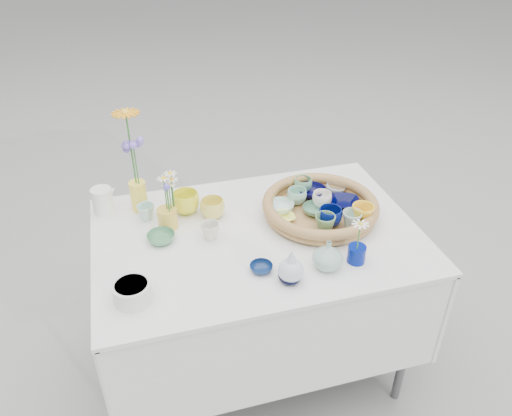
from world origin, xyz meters
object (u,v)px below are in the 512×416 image
object	(u,v)px
wicker_tray	(320,208)
bud_vase_seafoam	(328,255)
display_table	(257,363)
tall_vase_yellow	(139,196)

from	to	relation	value
wicker_tray	bud_vase_seafoam	world-z (taller)	bud_vase_seafoam
display_table	tall_vase_yellow	distance (m)	0.98
display_table	tall_vase_yellow	size ratio (longest dim) A/B	9.76
display_table	bud_vase_seafoam	xyz separation A→B (m)	(0.18, -0.27, 0.82)
display_table	tall_vase_yellow	bearing A→B (deg)	144.93
wicker_tray	bud_vase_seafoam	bearing A→B (deg)	-107.30
display_table	bud_vase_seafoam	world-z (taller)	bud_vase_seafoam
display_table	wicker_tray	xyz separation A→B (m)	(0.28, 0.05, 0.80)
display_table	bud_vase_seafoam	bearing A→B (deg)	-55.64
display_table	bud_vase_seafoam	size ratio (longest dim) A/B	11.21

